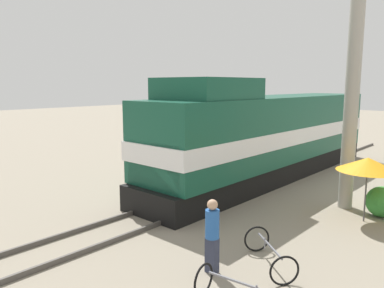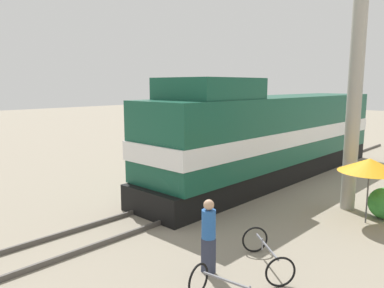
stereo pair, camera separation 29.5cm
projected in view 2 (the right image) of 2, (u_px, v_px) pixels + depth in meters
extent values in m
plane|color=gray|center=(191.00, 204.00, 14.21)|extent=(120.00, 120.00, 0.00)
cube|color=#4C4742|center=(178.00, 199.00, 14.69)|extent=(0.08, 39.27, 0.15)
cube|color=#4C4742|center=(205.00, 207.00, 13.71)|extent=(0.08, 39.27, 0.15)
cube|color=black|center=(274.00, 167.00, 18.37)|extent=(2.79, 16.26, 0.95)
cube|color=#144C38|center=(275.00, 128.00, 18.06)|extent=(3.03, 15.61, 2.99)
cube|color=white|center=(275.00, 134.00, 18.11)|extent=(3.07, 15.77, 0.70)
cube|color=white|center=(177.00, 162.00, 13.39)|extent=(2.58, 2.28, 1.65)
cube|color=#144C38|center=(210.00, 89.00, 14.27)|extent=(2.85, 3.58, 0.81)
cylinder|color=#9E998E|center=(358.00, 46.00, 12.86)|extent=(0.50, 0.50, 11.61)
cylinder|color=#4C4C4C|center=(368.00, 193.00, 12.17)|extent=(0.05, 0.05, 2.05)
cone|color=orange|center=(370.00, 165.00, 12.03)|extent=(1.96, 1.96, 0.44)
sphere|color=#388C38|center=(384.00, 203.00, 12.67)|extent=(1.06, 1.06, 1.06)
cube|color=#2D3347|center=(208.00, 255.00, 9.00)|extent=(0.30, 0.20, 0.88)
cylinder|color=#2659A5|center=(209.00, 224.00, 8.88)|extent=(0.34, 0.34, 0.70)
sphere|color=tan|center=(209.00, 205.00, 8.80)|extent=(0.26, 0.26, 0.26)
torus|color=black|center=(198.00, 280.00, 8.03)|extent=(0.14, 0.72, 0.72)
cube|color=slate|center=(236.00, 284.00, 7.46)|extent=(1.55, 0.23, 0.04)
torus|color=black|center=(255.00, 240.00, 10.11)|extent=(0.48, 0.60, 0.72)
torus|color=black|center=(280.00, 272.00, 8.36)|extent=(0.48, 0.60, 0.72)
cube|color=slate|center=(267.00, 246.00, 9.20)|extent=(1.23, 0.96, 0.04)
cylinder|color=slate|center=(262.00, 244.00, 9.52)|extent=(0.04, 0.04, 0.30)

